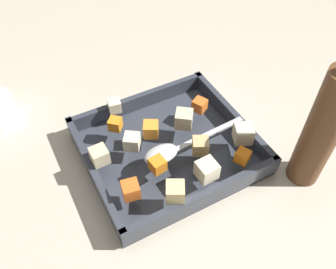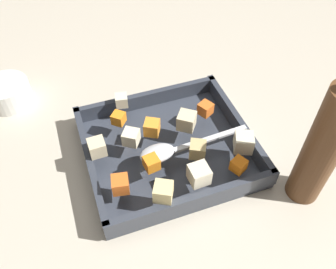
{
  "view_description": "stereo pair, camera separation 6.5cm",
  "coord_description": "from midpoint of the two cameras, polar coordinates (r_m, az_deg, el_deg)",
  "views": [
    {
      "loc": [
        -0.2,
        -0.38,
        0.54
      ],
      "look_at": [
        -0.0,
        -0.0,
        0.06
      ],
      "focal_mm": 37.85,
      "sensor_mm": 36.0,
      "label": 1
    },
    {
      "loc": [
        -0.14,
        -0.41,
        0.54
      ],
      "look_at": [
        -0.0,
        -0.0,
        0.06
      ],
      "focal_mm": 37.85,
      "sensor_mm": 36.0,
      "label": 2
    }
  ],
  "objects": [
    {
      "name": "potato_chunk_corner_sw",
      "position": [
        0.66,
        5.79,
        2.06
      ],
      "size": [
        0.04,
        0.04,
        0.03
      ],
      "primitive_type": "cube",
      "rotation": [
        0.0,
        0.0,
        4.07
      ],
      "color": "beige",
      "rests_on": "baking_dish"
    },
    {
      "name": "serving_spoon",
      "position": [
        0.62,
        2.4,
        -2.89
      ],
      "size": [
        0.21,
        0.04,
        0.02
      ],
      "rotation": [
        0.0,
        0.0,
        0.05
      ],
      "color": "silver",
      "rests_on": "baking_dish"
    },
    {
      "name": "small_prep_bowl",
      "position": [
        0.84,
        -22.51,
        6.12
      ],
      "size": [
        0.1,
        0.1,
        0.05
      ],
      "primitive_type": "cylinder",
      "color": "silver",
      "rests_on": "ground_plane"
    },
    {
      "name": "potato_chunk_under_handle",
      "position": [
        0.62,
        7.77,
        -2.59
      ],
      "size": [
        0.04,
        0.04,
        0.03
      ],
      "primitive_type": "cube",
      "rotation": [
        0.0,
        0.0,
        5.81
      ],
      "color": "tan",
      "rests_on": "baking_dish"
    },
    {
      "name": "carrot_chunk_heap_side",
      "position": [
        0.6,
        0.4,
        -4.8
      ],
      "size": [
        0.03,
        0.03,
        0.02
      ],
      "primitive_type": "cube",
      "rotation": [
        0.0,
        0.0,
        4.86
      ],
      "color": "orange",
      "rests_on": "baking_dish"
    },
    {
      "name": "carrot_chunk_rim_edge",
      "position": [
        0.58,
        -4.5,
        -8.2
      ],
      "size": [
        0.03,
        0.03,
        0.03
      ],
      "primitive_type": "cube",
      "rotation": [
        0.0,
        0.0,
        4.53
      ],
      "color": "orange",
      "rests_on": "baking_dish"
    },
    {
      "name": "parsnip_chunk_mid_right",
      "position": [
        0.59,
        8.17,
        -6.57
      ],
      "size": [
        0.03,
        0.03,
        0.03
      ],
      "primitive_type": "cube",
      "rotation": [
        0.0,
        0.0,
        4.76
      ],
      "color": "beige",
      "rests_on": "baking_dish"
    },
    {
      "name": "potato_chunk_near_left",
      "position": [
        0.57,
        2.53,
        -9.4
      ],
      "size": [
        0.04,
        0.04,
        0.03
      ],
      "primitive_type": "cube",
      "rotation": [
        0.0,
        0.0,
        2.65
      ],
      "color": "#E0CC89",
      "rests_on": "baking_dish"
    },
    {
      "name": "pepper_mill",
      "position": [
        0.61,
        26.54,
        -2.16
      ],
      "size": [
        0.06,
        0.06,
        0.26
      ],
      "color": "brown",
      "rests_on": "ground_plane"
    },
    {
      "name": "potato_chunk_corner_se",
      "position": [
        0.65,
        14.91,
        -1.39
      ],
      "size": [
        0.04,
        0.04,
        0.03
      ],
      "primitive_type": "cube",
      "rotation": [
        0.0,
        0.0,
        5.88
      ],
      "color": "beige",
      "rests_on": "baking_dish"
    },
    {
      "name": "carrot_chunk_back_center",
      "position": [
        0.67,
        -5.27,
        2.46
      ],
      "size": [
        0.03,
        0.03,
        0.02
      ],
      "primitive_type": "cube",
      "rotation": [
        0.0,
        0.0,
        5.57
      ],
      "color": "orange",
      "rests_on": "baking_dish"
    },
    {
      "name": "carrot_chunk_center",
      "position": [
        0.7,
        8.69,
        3.98
      ],
      "size": [
        0.03,
        0.03,
        0.02
      ],
      "primitive_type": "cube",
      "rotation": [
        0.0,
        0.0,
        5.2
      ],
      "color": "orange",
      "rests_on": "baking_dish"
    },
    {
      "name": "ground_plane",
      "position": [
        0.69,
        2.61,
        -3.2
      ],
      "size": [
        4.0,
        4.0,
        0.0
      ],
      "primitive_type": "plane",
      "color": "#BCB29E"
    },
    {
      "name": "baking_dish",
      "position": [
        0.68,
        2.72,
        -2.66
      ],
      "size": [
        0.31,
        0.28,
        0.05
      ],
      "color": "#333842",
      "rests_on": "ground_plane"
    },
    {
      "name": "potato_chunk_heap_top",
      "position": [
        0.64,
        -3.1,
        -0.62
      ],
      "size": [
        0.04,
        0.04,
        0.03
      ],
      "primitive_type": "cube",
      "rotation": [
        0.0,
        0.0,
        0.98
      ],
      "color": "beige",
      "rests_on": "baking_dish"
    },
    {
      "name": "carrot_chunk_mid_left",
      "position": [
        0.65,
        0.21,
        0.98
      ],
      "size": [
        0.04,
        0.04,
        0.03
      ],
      "primitive_type": "cube",
      "rotation": [
        0.0,
        0.0,
        2.63
      ],
      "color": "orange",
      "rests_on": "baking_dish"
    },
    {
      "name": "potato_chunk_far_left",
      "position": [
        0.63,
        -8.49,
        -2.22
      ],
      "size": [
        0.03,
        0.03,
        0.03
      ],
      "primitive_type": "cube",
      "rotation": [
        0.0,
        0.0,
        3.17
      ],
      "color": "beige",
      "rests_on": "baking_dish"
    },
    {
      "name": "potato_chunk_corner_ne",
      "position": [
        0.71,
        -4.92,
        5.36
      ],
      "size": [
        0.03,
        0.03,
        0.02
      ],
      "primitive_type": "cube",
      "rotation": [
        0.0,
        0.0,
        1.39
      ],
      "color": "beige",
      "rests_on": "baking_dish"
    },
    {
      "name": "carrot_chunk_near_spoon",
      "position": [
        0.62,
        14.26,
        -4.98
      ],
      "size": [
        0.03,
        0.03,
        0.02
      ],
      "primitive_type": "cube",
      "rotation": [
        0.0,
        0.0,
        2.04
      ],
      "color": "orange",
      "rests_on": "baking_dish"
    }
  ]
}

